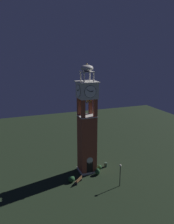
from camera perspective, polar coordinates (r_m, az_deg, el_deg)
ground at (r=42.11m, az=0.00°, el=-14.06°), size 80.00×80.00×0.00m
clock_tower at (r=38.99m, az=0.00°, el=-3.94°), size 3.23×3.23×18.37m
park_bench at (r=38.54m, az=-2.01°, el=-16.17°), size 1.48×1.40×0.95m
lamp_post at (r=37.05m, az=8.07°, el=-14.01°), size 0.36×0.36×3.63m
trash_bin at (r=43.35m, az=4.56°, el=-12.62°), size 0.52×0.52×0.80m
shrub_near_entry at (r=38.88m, az=-3.79°, el=-15.89°), size 1.08×1.08×0.96m
shrub_left_of_tower at (r=42.46m, az=3.03°, el=-13.22°), size 0.83×0.83×0.79m
shrub_behind_bench at (r=40.73m, az=2.59°, el=-14.26°), size 0.84×0.84×1.09m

